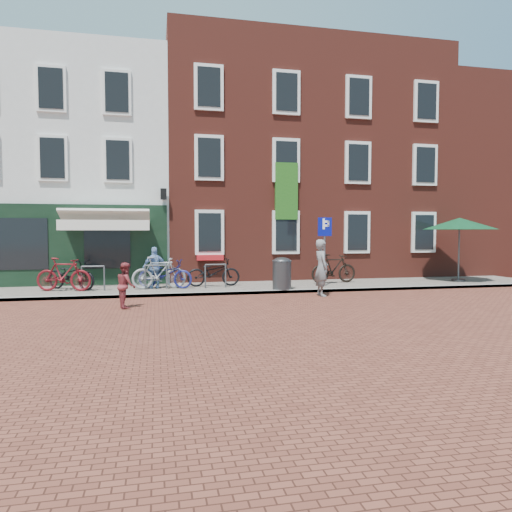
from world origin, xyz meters
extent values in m
plane|color=brown|center=(0.00, 0.00, 0.00)|extent=(80.00, 80.00, 0.00)
cube|color=slate|center=(1.00, 1.50, 0.05)|extent=(24.00, 3.00, 0.10)
cube|color=silver|center=(-5.00, 7.00, 4.50)|extent=(8.00, 8.00, 9.00)
cube|color=maroon|center=(2.00, 7.00, 5.00)|extent=(6.00, 8.00, 10.00)
cube|color=maroon|center=(8.00, 7.00, 5.00)|extent=(6.00, 8.00, 10.00)
cube|color=maroon|center=(14.50, 7.00, 4.50)|extent=(7.00, 8.00, 9.00)
cylinder|color=#39393C|center=(2.61, 0.30, 0.57)|extent=(0.62, 0.62, 0.93)
ellipsoid|color=#39393C|center=(2.61, 0.30, 1.10)|extent=(0.62, 0.62, 0.28)
cylinder|color=#4C4C4F|center=(4.36, 0.97, 1.32)|extent=(0.07, 0.07, 2.44)
cube|color=#070E89|center=(4.36, 0.95, 2.20)|extent=(0.50, 0.04, 0.65)
cylinder|color=#4C4C4F|center=(10.00, 1.30, 0.14)|extent=(0.50, 0.50, 0.08)
cylinder|color=#4C4C4F|center=(10.00, 1.30, 1.27)|extent=(0.06, 0.06, 2.34)
cone|color=#0D4122|center=(10.00, 1.30, 2.44)|extent=(2.78, 2.78, 0.45)
imported|color=slate|center=(3.59, -0.83, 0.89)|extent=(0.45, 0.67, 1.79)
imported|color=maroon|center=(-2.28, -1.87, 0.61)|extent=(0.58, 0.68, 1.22)
imported|color=#7FA5DB|center=(-1.53, 1.47, 0.81)|extent=(0.88, 0.49, 1.41)
imported|color=black|center=(-4.25, 1.71, 0.59)|extent=(1.93, 1.54, 0.98)
imported|color=#600E14|center=(-4.41, 1.30, 0.64)|extent=(1.88, 0.96, 1.09)
imported|color=navy|center=(-1.19, 1.41, 0.59)|extent=(1.98, 1.20, 0.98)
imported|color=gray|center=(-1.39, 1.31, 0.64)|extent=(1.85, 0.67, 1.09)
imported|color=black|center=(0.49, 1.67, 0.59)|extent=(1.88, 0.71, 0.98)
imported|color=black|center=(5.02, 1.74, 0.64)|extent=(1.85, 0.68, 1.09)
camera|label=1|loc=(-1.47, -14.55, 2.03)|focal=32.48mm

